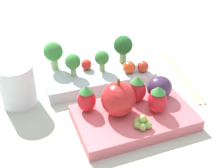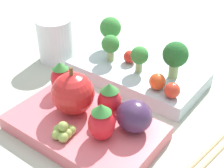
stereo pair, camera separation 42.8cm
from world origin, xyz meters
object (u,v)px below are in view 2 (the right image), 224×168
object	(u,v)px
bento_box_savoury	(136,73)
drinking_cup	(55,40)
cherry_tomato_0	(172,90)
strawberry_2	(109,100)
cherry_tomato_1	(130,57)
plum	(134,116)
cherry_tomato_2	(157,82)
grape_cluster	(64,131)
strawberry_0	(61,77)
broccoli_floret_2	(139,56)
broccoli_floret_1	(110,45)
broccoli_floret_3	(110,29)
strawberry_1	(102,122)
broccoli_floret_0	(175,56)
apple	(73,93)
bento_box_fruit	(82,127)

from	to	relation	value
bento_box_savoury	drinking_cup	xyz separation A→B (m)	(-0.16, -0.01, 0.03)
cherry_tomato_0	strawberry_2	distance (m)	0.10
cherry_tomato_1	plum	bearing A→B (deg)	-60.53
cherry_tomato_2	bento_box_savoury	bearing A→B (deg)	143.02
strawberry_2	grape_cluster	xyz separation A→B (m)	(-0.03, -0.07, -0.02)
strawberry_0	drinking_cup	distance (m)	0.14
broccoli_floret_2	plum	bearing A→B (deg)	-66.28
broccoli_floret_1	cherry_tomato_2	size ratio (longest dim) A/B	1.87
bento_box_savoury	cherry_tomato_1	size ratio (longest dim) A/B	10.71
broccoli_floret_2	cherry_tomato_0	distance (m)	0.08
broccoli_floret_3	cherry_tomato_1	size ratio (longest dim) A/B	2.71
broccoli_floret_2	cherry_tomato_1	bearing A→B (deg)	144.27
cherry_tomato_1	strawberry_0	bearing A→B (deg)	-112.28
broccoli_floret_1	grape_cluster	xyz separation A→B (m)	(0.05, -0.19, -0.03)
cherry_tomato_1	bento_box_savoury	bearing A→B (deg)	-25.61
grape_cluster	bento_box_savoury	bearing A→B (deg)	89.20
strawberry_1	strawberry_2	world-z (taller)	strawberry_1
broccoli_floret_0	strawberry_2	bearing A→B (deg)	-107.66
cherry_tomato_0	strawberry_1	xyz separation A→B (m)	(-0.04, -0.12, 0.01)
apple	cherry_tomato_2	bearing A→B (deg)	52.79
apple	strawberry_0	bearing A→B (deg)	145.28
cherry_tomato_1	plum	world-z (taller)	plum
broccoli_floret_1	strawberry_2	xyz separation A→B (m)	(0.07, -0.12, -0.01)
broccoli_floret_0	drinking_cup	bearing A→B (deg)	-176.66
broccoli_floret_2	grape_cluster	size ratio (longest dim) A/B	1.43
bento_box_fruit	grape_cluster	world-z (taller)	grape_cluster
cherry_tomato_0	apple	xyz separation A→B (m)	(-0.10, -0.09, 0.01)
strawberry_2	drinking_cup	distance (m)	0.22
bento_box_savoury	broccoli_floret_1	world-z (taller)	broccoli_floret_1
bento_box_fruit	apple	xyz separation A→B (m)	(-0.02, 0.01, 0.04)
broccoli_floret_0	broccoli_floret_2	size ratio (longest dim) A/B	1.37
bento_box_savoury	strawberry_0	bearing A→B (deg)	-120.07
bento_box_savoury	broccoli_floret_0	bearing A→B (deg)	0.38
cherry_tomato_0	plum	bearing A→B (deg)	-101.78
cherry_tomato_1	apple	distance (m)	0.15
broccoli_floret_3	cherry_tomato_0	distance (m)	0.18
broccoli_floret_3	drinking_cup	xyz separation A→B (m)	(-0.09, -0.05, -0.02)
apple	strawberry_0	world-z (taller)	apple
apple	cherry_tomato_1	bearing A→B (deg)	87.89
bento_box_fruit	broccoli_floret_0	world-z (taller)	broccoli_floret_0
bento_box_savoury	broccoli_floret_2	xyz separation A→B (m)	(0.01, -0.01, 0.04)
broccoli_floret_0	strawberry_1	world-z (taller)	broccoli_floret_0
broccoli_floret_3	bento_box_savoury	bearing A→B (deg)	-28.33
cherry_tomato_1	plum	size ratio (longest dim) A/B	0.47
grape_cluster	cherry_tomato_2	bearing A→B (deg)	68.62
bento_box_fruit	broccoli_floret_1	xyz separation A→B (m)	(-0.05, 0.15, 0.04)
apple	plum	world-z (taller)	apple
broccoli_floret_3	plum	distance (m)	0.23
broccoli_floret_3	drinking_cup	size ratio (longest dim) A/B	0.74
cherry_tomato_1	strawberry_1	size ratio (longest dim) A/B	0.42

